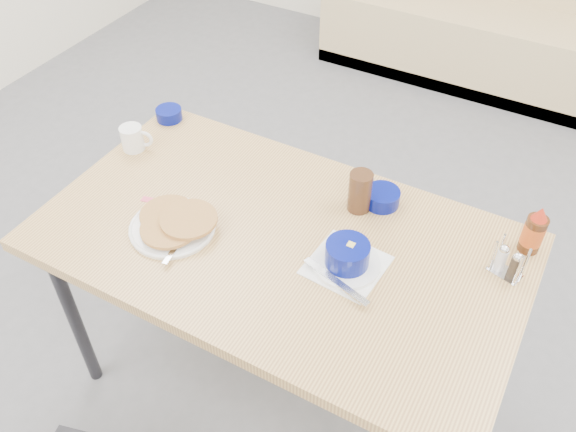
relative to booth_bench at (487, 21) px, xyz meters
The scene contains 11 objects.
booth_bench is the anchor object (origin of this frame).
dining_table 2.56m from the booth_bench, 90.00° to the right, with size 1.40×0.80×0.76m.
pancake_plate 2.70m from the booth_bench, 96.20° to the right, with size 0.25×0.26×0.04m.
coffee_mug 2.52m from the booth_bench, 104.85° to the right, with size 0.11×0.08×0.08m.
grits_setting 2.59m from the booth_bench, 85.13° to the right, with size 0.22×0.23×0.08m.
creamer_bowl 2.33m from the booth_bench, 106.20° to the right, with size 0.09×0.09×0.04m.
butter_bowl 2.30m from the booth_bench, 84.87° to the right, with size 0.11×0.11×0.05m.
amber_tumbler 2.36m from the booth_bench, 86.31° to the right, with size 0.07×0.07×0.13m, color #3F2514.
condiment_caddy 2.47m from the booth_bench, 75.57° to the right, with size 0.10×0.08×0.11m.
syrup_bottle 2.37m from the booth_bench, 73.99° to the right, with size 0.06×0.06×0.16m.
sugar_wrapper 2.66m from the booth_bench, 99.58° to the right, with size 0.04×0.02×0.00m, color #E54C68.
Camera 1 is at (0.62, -0.82, 2.02)m, focal length 38.00 mm.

